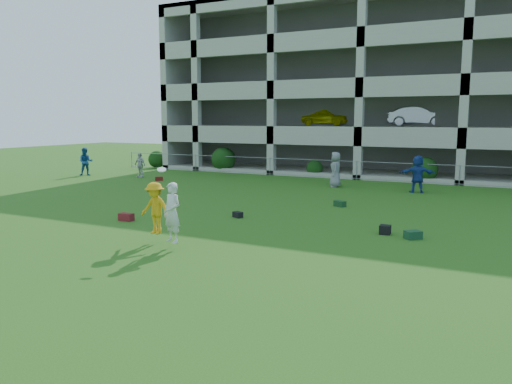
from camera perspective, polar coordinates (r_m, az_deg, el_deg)
The scene contains 15 objects.
ground at distance 14.74m, azimuth -8.69°, elevation -6.68°, with size 100.00×100.00×0.00m, color #235114.
bystander_a at distance 35.43m, azimuth -18.88°, elevation 3.29°, with size 0.91×0.71×1.87m, color navy.
bystander_b at distance 33.45m, azimuth -13.13°, elevation 3.03°, with size 0.95×0.39×1.61m, color silver.
bystander_c at distance 28.26m, azimuth 9.07°, elevation 2.56°, with size 0.96×0.63×1.97m, color gray.
bystander_d at distance 27.12m, azimuth 17.98°, elevation 1.98°, with size 1.80×0.57×1.94m, color navy.
bag_red_a at distance 19.39m, azimuth -14.61°, elevation -2.78°, with size 0.55×0.30×0.28m, color #611D10.
bag_black_b at distance 19.39m, azimuth -2.10°, elevation -2.60°, with size 0.40×0.25×0.22m, color black.
bag_green_c at distance 16.74m, azimuth 17.50°, elevation -4.69°, with size 0.50×0.35×0.26m, color #143820.
crate_d at distance 17.15m, azimuth 14.54°, elevation -4.19°, with size 0.35×0.35×0.30m, color black.
bag_red_f at distance 31.40m, azimuth -11.03°, elevation 1.50°, with size 0.45×0.28×0.24m, color #53120E.
bag_green_g at distance 22.08m, azimuth 9.56°, elevation -1.32°, with size 0.50×0.30×0.25m, color #133418.
frisbee_contest at distance 15.33m, azimuth -10.86°, elevation -1.98°, with size 1.83×1.01×2.20m.
parking_garage at distance 40.21m, azimuth 15.00°, elevation 11.26°, with size 30.00×14.00×12.00m.
fence at distance 31.84m, azimuth 11.43°, elevation 2.47°, with size 36.06×0.06×1.20m.
shrub_row at distance 31.58m, azimuth 19.89°, elevation 3.72°, with size 34.38×2.52×3.50m.
Camera 1 is at (8.28, -11.58, 3.81)m, focal length 35.00 mm.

